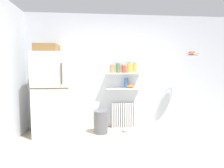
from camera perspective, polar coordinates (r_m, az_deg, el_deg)
The scene contains 16 objects.
ground_plane at distance 3.23m, azimuth 7.91°, elevation -20.74°, with size 7.04×7.04×0.00m, color #B2A893.
back_wall at distance 4.43m, azimuth 3.50°, elevation 3.79°, with size 7.04×0.10×2.60m, color silver.
refrigerator at distance 4.09m, azimuth -17.41°, elevation -2.35°, with size 0.73×0.75×1.87m.
radiator at distance 4.44m, azimuth 3.47°, elevation -9.45°, with size 0.54×0.12×0.57m.
wall_shelf_lower at distance 4.29m, azimuth 3.57°, elevation -1.41°, with size 0.79×0.22×0.03m, color white.
wall_shelf_upper at distance 4.27m, azimuth 3.60°, elevation 3.26°, with size 0.79×0.22×0.03m, color white.
storage_jar_0 at distance 4.23m, azimuth 0.12°, elevation 4.66°, with size 0.11×0.11×0.19m.
storage_jar_1 at distance 4.25m, azimuth 1.87°, elevation 4.92°, with size 0.09×0.09×0.22m.
storage_jar_2 at distance 4.26m, azimuth 3.61°, elevation 4.64°, with size 0.11×0.11×0.18m.
storage_jar_3 at distance 4.29m, azimuth 5.33°, elevation 5.00°, with size 0.10×0.10×0.24m.
storage_jar_4 at distance 4.31m, azimuth 7.04°, elevation 4.90°, with size 0.08×0.08×0.23m.
vase at distance 4.29m, azimuth 4.35°, elevation 0.28°, with size 0.09×0.09×0.23m, color #38609E.
shelf_bowl at distance 4.31m, azimuth 5.58°, elevation -0.68°, with size 0.18×0.18×0.08m, color orange.
trash_bin at distance 4.07m, azimuth -3.46°, elevation -11.47°, with size 0.29×0.29×0.48m, color slate.
pet_food_bowl at distance 4.22m, azimuth 4.60°, elevation -13.94°, with size 0.22×0.22×0.05m, color #B7B7BC.
hanging_fruit_basket at distance 4.47m, azimuth 23.40°, elevation 8.48°, with size 0.28×0.28×0.10m.
Camera 1 is at (-0.68, -2.32, 1.41)m, focal length 29.95 mm.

